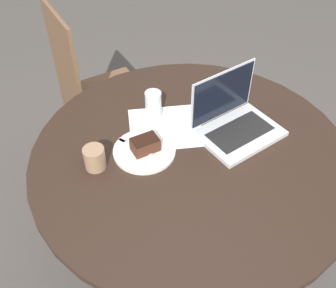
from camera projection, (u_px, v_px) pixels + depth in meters
name	position (u px, v px, depth m)	size (l,w,h in m)	color
ground_plane	(185.00, 256.00, 1.99)	(12.00, 12.00, 0.00)	#4C4742
dining_table	(190.00, 175.00, 1.56)	(1.20, 1.20, 0.75)	black
chair	(94.00, 93.00, 2.13)	(0.48, 0.48, 1.00)	brown
paper_document	(166.00, 127.00, 1.57)	(0.34, 0.32, 0.00)	white
plate	(144.00, 151.00, 1.46)	(0.23, 0.23, 0.01)	silver
cake_slice	(145.00, 144.00, 1.44)	(0.11, 0.08, 0.05)	#472619
fork	(133.00, 146.00, 1.47)	(0.11, 0.15, 0.00)	silver
coffee_glass	(95.00, 158.00, 1.39)	(0.08, 0.08, 0.09)	#997556
water_glass	(153.00, 106.00, 1.57)	(0.07, 0.07, 0.13)	silver
laptop	(235.00, 123.00, 1.53)	(0.35, 0.30, 0.23)	silver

